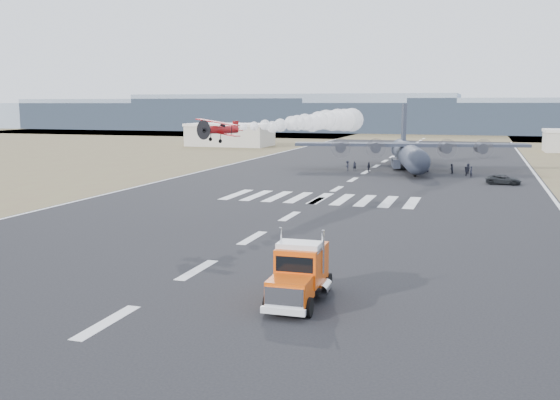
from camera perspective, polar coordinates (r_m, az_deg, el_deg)
The scene contains 21 objects.
ground at distance 37.79m, azimuth -15.54°, elevation -10.72°, with size 500.00×500.00×0.00m, color black.
scrub_far at distance 260.65m, azimuth 13.50°, elevation 5.78°, with size 500.00×80.00×0.00m, color brown.
runway_markings at distance 92.62m, azimuth 5.23°, elevation 1.02°, with size 60.00×260.00×0.01m, color silver, non-canonical shape.
ridge_seg_a at distance 360.71m, azimuth -18.90°, elevation 7.34°, with size 150.00×50.00×13.00m, color gray.
ridge_seg_b at distance 326.16m, azimuth -9.62°, elevation 7.76°, with size 150.00×50.00×15.00m, color gray.
ridge_seg_c at distance 301.83m, azimuth 1.51°, elevation 8.00°, with size 150.00×50.00×17.00m, color gray.
ridge_seg_d at distance 290.34m, azimuth 14.01°, elevation 7.32°, with size 150.00×50.00×13.00m, color gray.
hangar_left at distance 189.06m, azimuth -4.58°, elevation 5.99°, with size 24.50×14.50×6.70m.
semi_truck at distance 39.65m, azimuth 1.81°, elevation -6.62°, with size 3.09×8.59×3.84m.
aerobatic_biplane at distance 64.86m, azimuth -5.55°, elevation 6.47°, with size 5.64×5.16×2.38m.
smoke_trail at distance 89.29m, azimuth 4.70°, elevation 7.26°, with size 8.28×33.94×3.52m.
transport_aircraft at distance 122.81m, azimuth 11.67°, elevation 4.29°, with size 43.27×35.42×12.54m.
support_vehicle at distance 103.52m, azimuth 19.75°, elevation 1.77°, with size 2.45×5.32×1.48m, color black.
crew_a at distance 118.81m, azimuth 6.85°, elevation 3.12°, with size 0.64×0.53×1.75m, color black.
crew_b at distance 116.76m, azimuth 15.39°, elevation 2.78°, with size 0.88×0.54×1.81m, color black.
crew_c at distance 118.26m, azimuth 6.18°, elevation 3.13°, with size 1.21×0.56×1.87m, color black.
crew_d at distance 116.71m, azimuth 8.11°, elevation 3.00°, with size 1.05×0.54×1.79m, color black.
crew_e at distance 118.38m, azimuth 13.29°, elevation 2.96°, with size 0.91×0.56×1.86m, color black.
crew_f at distance 117.40m, azimuth 16.81°, elevation 2.77°, with size 1.73×0.56×1.87m, color black.
crew_g at distance 111.68m, azimuth 17.07°, elevation 2.48°, with size 0.69×0.57×1.90m, color black.
crew_h at distance 114.33m, azimuth 16.61°, elevation 2.55°, with size 0.76×0.47×1.57m, color black.
Camera 1 is at (19.98, -29.59, 12.39)m, focal length 40.00 mm.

